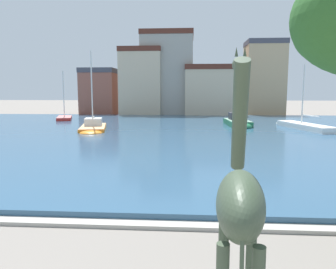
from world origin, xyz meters
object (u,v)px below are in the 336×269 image
giraffe_statue (240,206)px  sailboat_orange (93,128)px  sailboat_green (238,123)px  sailboat_white (300,127)px  sailboat_red (65,119)px

giraffe_statue → sailboat_orange: bearing=110.9°
sailboat_green → sailboat_white: size_ratio=0.71×
giraffe_statue → sailboat_red: bearing=114.7°
sailboat_white → sailboat_orange: bearing=-172.1°
sailboat_red → sailboat_white: sailboat_red is taller
sailboat_green → sailboat_white: sailboat_white is taller
giraffe_statue → sailboat_red: 41.97m
giraffe_statue → sailboat_white: bearing=70.5°
sailboat_red → sailboat_green: sailboat_red is taller
sailboat_red → sailboat_white: size_ratio=0.72×
sailboat_red → sailboat_orange: (7.38, -11.62, 0.08)m
sailboat_red → sailboat_orange: size_ratio=0.85×
giraffe_statue → sailboat_green: (4.47, 31.38, -1.83)m
giraffe_statue → sailboat_white: sailboat_white is taller
giraffe_statue → sailboat_green: bearing=81.9°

